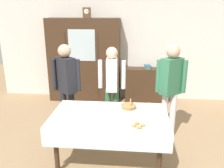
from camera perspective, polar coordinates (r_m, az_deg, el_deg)
The scene contains 21 objects.
ground_plane at distance 4.07m, azimuth -0.27°, elevation -16.13°, with size 12.00×12.00×0.00m, color #997A56.
back_wall at distance 6.09m, azimuth 2.16°, elevation 9.08°, with size 6.40×0.10×2.70m, color silver.
dining_table at distance 3.52m, azimuth -0.66°, elevation -9.20°, with size 1.72×1.01×0.77m.
wall_cabinet at distance 5.97m, azimuth -6.73°, elevation 5.69°, with size 1.78×0.46×2.06m.
mantel_clock at distance 5.82m, azimuth -6.12°, elevation 16.81°, with size 0.18×0.11×0.24m.
bookshelf_low at distance 6.06m, azimuth 8.43°, elevation -0.15°, with size 1.10×0.35×0.85m.
book_stack at distance 5.94m, azimuth 8.63°, elevation 4.13°, with size 0.17×0.22×0.09m.
tea_cup_front_edge at distance 3.77m, azimuth -2.37°, elevation -5.19°, with size 0.13×0.13×0.06m.
tea_cup_mid_left at distance 3.25m, azimuth -7.22°, elevation -9.21°, with size 0.13×0.13×0.06m.
tea_cup_mid_right at distance 3.62m, azimuth -11.53°, elevation -6.55°, with size 0.13×0.13×0.06m.
tea_cup_near_right at distance 3.45m, azimuth 3.86°, elevation -7.46°, with size 0.13×0.13×0.06m.
tea_cup_far_right at distance 3.59m, azimuth -6.64°, elevation -6.52°, with size 0.13×0.13×0.06m.
tea_cup_far_left at distance 3.79m, azimuth 8.97°, elevation -5.23°, with size 0.13×0.13×0.06m.
bread_basket at distance 3.72m, azimuth 4.07°, elevation -5.40°, with size 0.24×0.24×0.16m.
pastry_plate at distance 3.18m, azimuth 6.39°, elevation -10.15°, with size 0.28×0.28×0.05m.
spoon_back_edge at distance 3.39m, azimuth -11.03°, elevation -8.66°, with size 0.12×0.02×0.01m.
spoon_far_left at distance 3.59m, azimuth 7.46°, elevation -6.93°, with size 0.12×0.02×0.01m.
spoon_mid_left at distance 3.54m, azimuth -0.10°, elevation -7.19°, with size 0.12×0.02×0.01m.
person_near_right_end at distance 4.19m, azimuth 14.05°, elevation 0.26°, with size 0.52×0.38×1.71m.
person_by_cabinet at distance 4.43m, azimuth -0.03°, elevation 0.86°, with size 0.52×0.37×1.61m.
person_beside_shelf at distance 4.27m, azimuth -11.00°, elevation 0.65°, with size 0.52×0.39×1.69m.
Camera 1 is at (0.33, -3.36, 2.27)m, focal length 37.75 mm.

